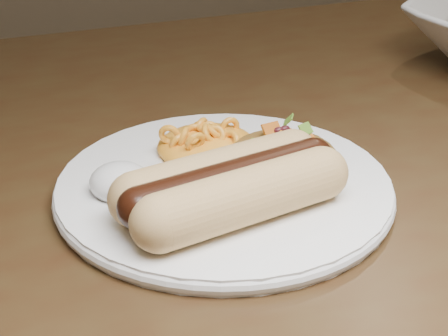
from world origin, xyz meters
name	(u,v)px	position (x,y,z in m)	size (l,w,h in m)	color
table	(264,243)	(0.00, 0.00, 0.66)	(1.60, 0.90, 0.75)	#362814
plate	(224,187)	(-0.06, -0.05, 0.76)	(0.26, 0.26, 0.01)	white
hotdog	(232,185)	(-0.07, -0.10, 0.78)	(0.15, 0.09, 0.04)	#E2AF78
mac_and_cheese	(206,132)	(-0.06, 0.00, 0.78)	(0.09, 0.08, 0.03)	orange
sour_cream	(119,175)	(-0.14, -0.04, 0.78)	(0.05, 0.05, 0.03)	white
taco_salad	(282,148)	(-0.01, -0.05, 0.78)	(0.09, 0.09, 0.04)	#A8411C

